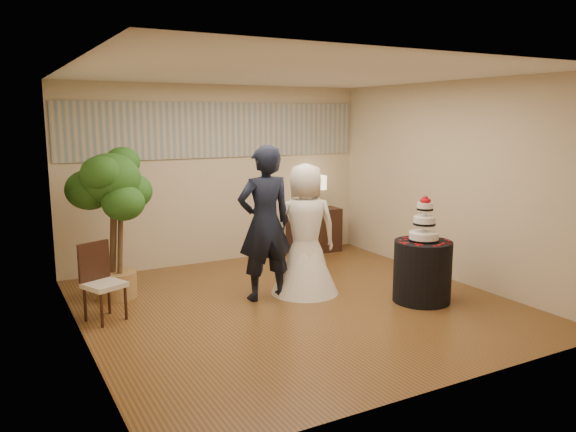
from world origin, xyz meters
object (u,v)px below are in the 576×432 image
cake_table (422,271)px  wedding_cake (425,219)px  ficus_tree (113,223)px  bride (305,229)px  table_lamp (314,192)px  console (314,230)px  side_chair (104,283)px  groom (265,223)px

cake_table → wedding_cake: size_ratio=1.36×
cake_table → ficus_tree: (-3.36, 2.00, 0.59)m
bride → table_lamp: 2.31m
cake_table → console: (0.18, 2.92, -0.01)m
bride → table_lamp: bride is taller
cake_table → side_chair: bearing=161.7°
groom → side_chair: (-1.95, 0.17, -0.53)m
bride → cake_table: 1.58m
side_chair → ficus_tree: bearing=46.6°
groom → table_lamp: (1.88, 1.88, 0.06)m
table_lamp → ficus_tree: size_ratio=0.30×
cake_table → ficus_tree: bearing=149.2°
wedding_cake → cake_table: bearing=0.0°
table_lamp → side_chair: bearing=-155.9°
bride → groom: bearing=11.5°
groom → ficus_tree: bearing=-27.4°
wedding_cake → console: (0.18, 2.92, -0.69)m
cake_table → ficus_tree: size_ratio=0.40×
groom → table_lamp: groom is taller
cake_table → bride: bearing=137.8°
cake_table → console: 2.93m
wedding_cake → side_chair: (-3.65, 1.21, -0.61)m
groom → ficus_tree: 1.93m
cake_table → wedding_cake: bearing=0.0°
groom → console: groom is taller
table_lamp → ficus_tree: ficus_tree is taller
groom → ficus_tree: size_ratio=1.00×
console → ficus_tree: (-3.54, -0.92, 0.61)m
bride → ficus_tree: size_ratio=0.88×
groom → bride: (0.58, -0.02, -0.12)m
cake_table → groom: bearing=148.5°
console → groom: bearing=-132.5°
groom → console: size_ratio=2.19×
cake_table → table_lamp: bearing=86.4°
bride → console: size_ratio=1.92×
bride → console: bride is taller
console → side_chair: 4.19m
groom → console: (1.88, 1.88, -0.61)m
groom → console: bearing=-132.2°
bride → side_chair: (-2.53, 0.19, -0.41)m
groom → side_chair: size_ratio=2.19×
table_lamp → ficus_tree: (-3.54, -0.92, -0.06)m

